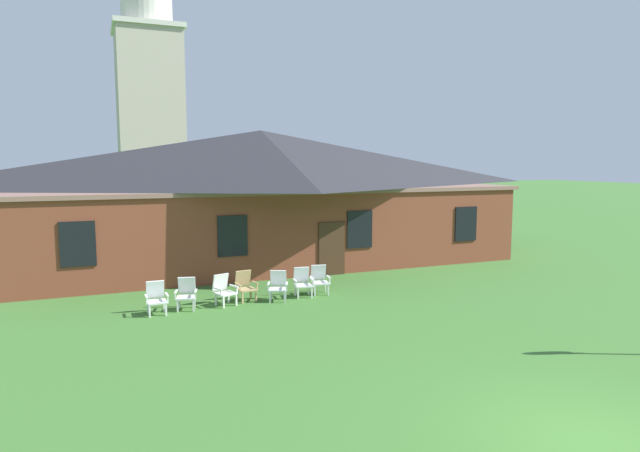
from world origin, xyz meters
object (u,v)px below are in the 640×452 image
lawn_chair_under_eave (319,279)px  lawn_chair_right_end (278,285)px  lawn_chair_left_end (224,289)px  lawn_chair_middle (245,285)px  lawn_chair_far_side (303,281)px  lawn_chair_near_door (186,293)px  lawn_chair_by_porch (156,297)px

lawn_chair_under_eave → lawn_chair_right_end: bearing=-166.9°
lawn_chair_left_end → lawn_chair_middle: 0.82m
lawn_chair_left_end → lawn_chair_middle: size_ratio=1.00×
lawn_chair_middle → lawn_chair_right_end: (0.98, -0.40, 0.00)m
lawn_chair_right_end → lawn_chair_under_eave: 1.64m
lawn_chair_right_end → lawn_chair_far_side: 0.95m
lawn_chair_near_door → lawn_chair_under_eave: 4.49m
lawn_chair_by_porch → lawn_chair_under_eave: bearing=5.3°
lawn_chair_right_end → lawn_chair_middle: bearing=157.8°
lawn_chair_middle → lawn_chair_right_end: 1.06m
lawn_chair_by_porch → lawn_chair_under_eave: 5.41m
lawn_chair_by_porch → lawn_chair_left_end: same height
lawn_chair_left_end → lawn_chair_middle: (0.76, 0.29, 0.00)m
lawn_chair_far_side → lawn_chair_middle: bearing=174.6°
lawn_chair_under_eave → lawn_chair_near_door: bearing=-176.0°
lawn_chair_near_door → lawn_chair_far_side: bearing=2.4°
lawn_chair_middle → lawn_chair_right_end: same height
lawn_chair_middle → lawn_chair_far_side: size_ratio=1.00×
lawn_chair_by_porch → lawn_chair_near_door: size_ratio=1.00×
lawn_chair_by_porch → lawn_chair_right_end: same height
lawn_chair_under_eave → lawn_chair_by_porch: bearing=-174.7°
lawn_chair_right_end → lawn_chair_near_door: bearing=178.9°
lawn_chair_near_door → lawn_chair_middle: 1.94m
lawn_chair_middle → lawn_chair_under_eave: same height
lawn_chair_by_porch → lawn_chair_far_side: bearing=4.2°
lawn_chair_near_door → lawn_chair_far_side: size_ratio=1.00×
lawn_chair_by_porch → lawn_chair_near_door: (0.90, 0.19, 0.00)m
lawn_chair_left_end → lawn_chair_right_end: same height
lawn_chair_by_porch → lawn_chair_far_side: 4.73m
lawn_chair_middle → lawn_chair_by_porch: bearing=-169.3°
lawn_chair_near_door → lawn_chair_left_end: same height
lawn_chair_middle → lawn_chair_near_door: bearing=-169.8°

